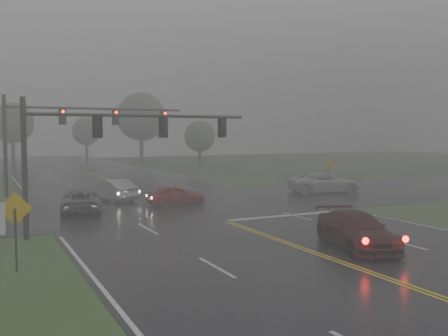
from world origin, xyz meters
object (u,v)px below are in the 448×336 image
sedan_red (176,205)px  sedan_silver (112,201)px  sedan_maroon (356,248)px  car_grey (82,212)px  signal_gantry_near (100,139)px  signal_gantry_far (65,125)px  pickup_white (325,193)px

sedan_red → sedan_silver: (-3.35, 4.06, 0.00)m
sedan_maroon → sedan_silver: 20.21m
sedan_silver → car_grey: bearing=38.3°
car_grey → signal_gantry_near: 8.37m
car_grey → sedan_maroon: bearing=130.8°
sedan_red → signal_gantry_near: size_ratio=0.34×
car_grey → signal_gantry_far: size_ratio=0.35×
sedan_silver → signal_gantry_near: size_ratio=0.41×
sedan_maroon → sedan_silver: sedan_silver is taller
signal_gantry_far → pickup_white: bearing=-24.7°
sedan_maroon → pickup_white: (11.04, 16.33, 0.00)m
pickup_white → signal_gantry_near: size_ratio=0.52×
pickup_white → sedan_silver: bearing=96.8°
pickup_white → car_grey: bearing=110.7°
sedan_maroon → signal_gantry_near: bearing=153.2°
sedan_red → signal_gantry_near: (-6.62, -7.22, 4.55)m
signal_gantry_near → signal_gantry_far: 16.93m
sedan_silver → signal_gantry_far: 8.16m
sedan_maroon → car_grey: size_ratio=1.03×
sedan_silver → signal_gantry_near: bearing=56.8°
sedan_maroon → signal_gantry_far: size_ratio=0.36×
signal_gantry_near → sedan_red: bearing=47.5°
sedan_red → sedan_silver: bearing=44.4°
sedan_silver → pickup_white: pickup_white is taller
sedan_silver → signal_gantry_far: bearing=-84.8°
sedan_red → signal_gantry_far: (-5.63, 9.66, 5.47)m
sedan_red → signal_gantry_far: 12.45m
car_grey → signal_gantry_near: bearing=98.7°
sedan_red → car_grey: 6.30m
sedan_red → signal_gantry_far: size_ratio=0.27×
signal_gantry_near → signal_gantry_far: size_ratio=0.79×
sedan_red → signal_gantry_far: bearing=35.1°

